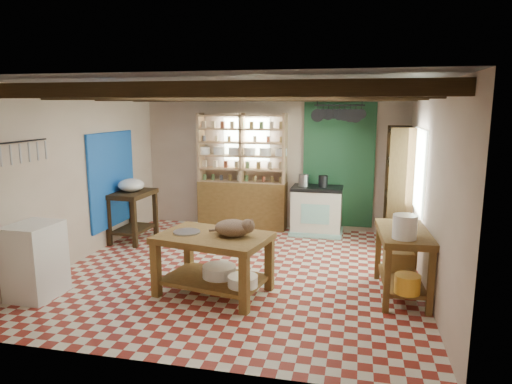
% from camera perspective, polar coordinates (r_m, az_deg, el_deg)
% --- Properties ---
extents(floor, '(5.00, 5.00, 0.02)m').
position_cam_1_polar(floor, '(6.67, -2.04, -9.83)').
color(floor, maroon).
rests_on(floor, ground).
extents(ceiling, '(5.00, 5.00, 0.02)m').
position_cam_1_polar(ceiling, '(6.25, -2.20, 13.19)').
color(ceiling, '#48484D').
rests_on(ceiling, wall_back).
extents(wall_back, '(5.00, 0.04, 2.60)m').
position_cam_1_polar(wall_back, '(8.74, 2.06, 3.94)').
color(wall_back, beige).
rests_on(wall_back, floor).
extents(wall_front, '(5.00, 0.04, 2.60)m').
position_cam_1_polar(wall_front, '(4.01, -11.26, -4.34)').
color(wall_front, beige).
rests_on(wall_front, floor).
extents(wall_left, '(0.04, 5.00, 2.60)m').
position_cam_1_polar(wall_left, '(7.37, -21.29, 1.95)').
color(wall_left, beige).
rests_on(wall_left, floor).
extents(wall_right, '(0.04, 5.00, 2.60)m').
position_cam_1_polar(wall_right, '(6.19, 20.88, 0.44)').
color(wall_right, beige).
rests_on(wall_right, floor).
extents(ceiling_beams, '(5.00, 3.80, 0.15)m').
position_cam_1_polar(ceiling_beams, '(6.24, -2.19, 12.09)').
color(ceiling_beams, '#342412').
rests_on(ceiling_beams, ceiling).
extents(blue_wall_patch, '(0.04, 1.40, 1.60)m').
position_cam_1_polar(blue_wall_patch, '(8.13, -17.52, 1.52)').
color(blue_wall_patch, blue).
rests_on(blue_wall_patch, wall_left).
extents(green_wall_patch, '(1.30, 0.04, 2.30)m').
position_cam_1_polar(green_wall_patch, '(8.58, 10.27, 3.31)').
color(green_wall_patch, '#1E4C2E').
rests_on(green_wall_patch, wall_back).
extents(window_back, '(0.90, 0.02, 0.80)m').
position_cam_1_polar(window_back, '(8.79, -1.17, 6.60)').
color(window_back, '#B6C9B2').
rests_on(window_back, wall_back).
extents(window_right, '(0.02, 1.30, 1.20)m').
position_cam_1_polar(window_right, '(7.15, 19.67, 2.62)').
color(window_right, '#B6C9B2').
rests_on(window_right, wall_right).
extents(utensil_rail, '(0.06, 0.90, 0.28)m').
position_cam_1_polar(utensil_rail, '(6.32, -27.17, 4.56)').
color(utensil_rail, black).
rests_on(utensil_rail, wall_left).
extents(pot_rack, '(0.86, 0.12, 0.36)m').
position_cam_1_polar(pot_rack, '(8.09, 10.35, 9.48)').
color(pot_rack, black).
rests_on(pot_rack, ceiling).
extents(shelving_unit, '(1.70, 0.34, 2.20)m').
position_cam_1_polar(shelving_unit, '(8.70, -1.74, 2.58)').
color(shelving_unit, tan).
rests_on(shelving_unit, floor).
extents(tall_rack, '(0.40, 0.86, 2.00)m').
position_cam_1_polar(tall_rack, '(7.98, 17.40, 0.63)').
color(tall_rack, '#342412').
rests_on(tall_rack, floor).
extents(work_table, '(1.49, 1.14, 0.76)m').
position_cam_1_polar(work_table, '(5.80, -5.32, -8.96)').
color(work_table, brown).
rests_on(work_table, floor).
extents(stove, '(0.91, 0.62, 0.89)m').
position_cam_1_polar(stove, '(8.43, 7.60, -2.31)').
color(stove, beige).
rests_on(stove, floor).
extents(prep_table, '(0.62, 0.88, 0.87)m').
position_cam_1_polar(prep_table, '(8.25, -15.15, -2.93)').
color(prep_table, '#342412').
rests_on(prep_table, floor).
extents(white_cabinet, '(0.53, 0.63, 0.92)m').
position_cam_1_polar(white_cabinet, '(6.27, -25.87, -7.72)').
color(white_cabinet, white).
rests_on(white_cabinet, floor).
extents(right_counter, '(0.65, 1.20, 0.84)m').
position_cam_1_polar(right_counter, '(5.97, 17.79, -8.47)').
color(right_counter, brown).
rests_on(right_counter, floor).
extents(cat, '(0.46, 0.35, 0.21)m').
position_cam_1_polar(cat, '(5.58, -2.90, -4.51)').
color(cat, '#81634B').
rests_on(cat, work_table).
extents(steel_tray, '(0.40, 0.40, 0.02)m').
position_cam_1_polar(steel_tray, '(5.81, -8.65, -4.96)').
color(steel_tray, '#9999A0').
rests_on(steel_tray, work_table).
extents(basin_large, '(0.50, 0.50, 0.15)m').
position_cam_1_polar(basin_large, '(5.85, -4.62, -9.86)').
color(basin_large, white).
rests_on(basin_large, work_table).
extents(basin_small, '(0.43, 0.43, 0.13)m').
position_cam_1_polar(basin_small, '(5.56, -1.67, -11.06)').
color(basin_small, white).
rests_on(basin_small, work_table).
extents(kettle_left, '(0.19, 0.19, 0.22)m').
position_cam_1_polar(kettle_left, '(8.35, 5.98, 1.46)').
color(kettle_left, '#9999A0').
rests_on(kettle_left, stove).
extents(kettle_right, '(0.17, 0.17, 0.21)m').
position_cam_1_polar(kettle_right, '(8.31, 8.38, 1.34)').
color(kettle_right, black).
rests_on(kettle_right, stove).
extents(enamel_bowl, '(0.46, 0.46, 0.22)m').
position_cam_1_polar(enamel_bowl, '(8.14, -15.34, 0.83)').
color(enamel_bowl, white).
rests_on(enamel_bowl, prep_table).
extents(white_bucket, '(0.29, 0.29, 0.28)m').
position_cam_1_polar(white_bucket, '(5.47, 18.11, -4.15)').
color(white_bucket, white).
rests_on(white_bucket, right_counter).
extents(wicker_basket, '(0.38, 0.31, 0.26)m').
position_cam_1_polar(wicker_basket, '(6.27, 17.37, -8.17)').
color(wicker_basket, '#A17941').
rests_on(wicker_basket, right_counter).
extents(yellow_tub, '(0.31, 0.31, 0.21)m').
position_cam_1_polar(yellow_tub, '(5.58, 18.39, -10.84)').
color(yellow_tub, '#F7AD29').
rests_on(yellow_tub, right_counter).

